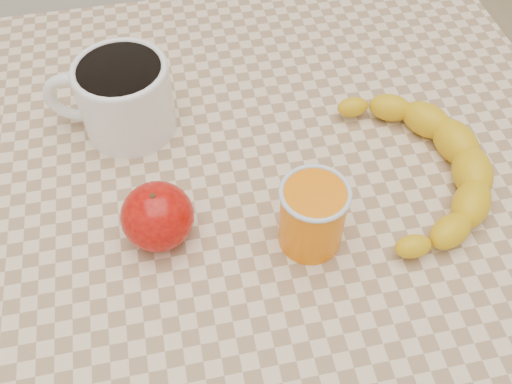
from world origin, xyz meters
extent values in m
cube|color=beige|center=(0.00, 0.00, 0.73)|extent=(0.80, 0.80, 0.04)
cube|color=olive|center=(0.00, 0.00, 0.68)|extent=(0.74, 0.74, 0.06)
cylinder|color=olive|center=(-0.35, 0.35, 0.35)|extent=(0.05, 0.05, 0.71)
cylinder|color=olive|center=(0.35, 0.35, 0.35)|extent=(0.05, 0.05, 0.71)
cylinder|color=white|center=(-0.12, 0.14, 0.79)|extent=(0.13, 0.13, 0.09)
cylinder|color=black|center=(-0.12, 0.14, 0.83)|extent=(0.09, 0.09, 0.01)
torus|color=white|center=(-0.12, 0.14, 0.84)|extent=(0.11, 0.11, 0.01)
torus|color=white|center=(-0.18, 0.16, 0.79)|extent=(0.07, 0.03, 0.07)
cylinder|color=orange|center=(0.04, -0.06, 0.79)|extent=(0.06, 0.06, 0.08)
torus|color=silver|center=(0.04, -0.06, 0.83)|extent=(0.07, 0.07, 0.00)
ellipsoid|color=#870405|center=(-0.10, -0.02, 0.78)|extent=(0.08, 0.08, 0.07)
cylinder|color=#382311|center=(-0.10, -0.02, 0.81)|extent=(0.01, 0.01, 0.01)
camera|label=1|loc=(-0.07, -0.36, 1.25)|focal=40.00mm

